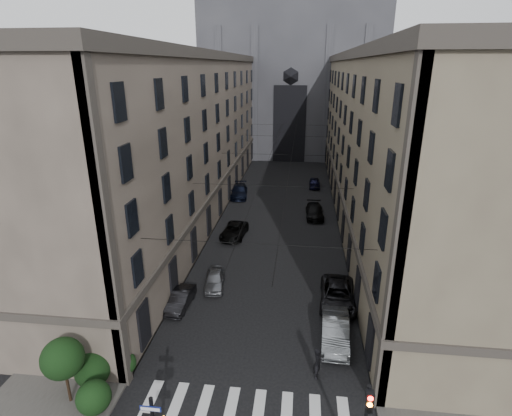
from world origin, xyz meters
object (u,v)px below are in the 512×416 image
at_px(car_right_midfar, 315,211).
at_px(car_right_far, 315,183).
at_px(gothic_tower, 293,63).
at_px(car_left_near, 215,279).
at_px(car_right_near, 335,331).
at_px(car_left_midnear, 181,300).
at_px(car_left_far, 239,191).
at_px(pedestrian, 318,363).
at_px(car_left_midfar, 234,231).
at_px(car_right_midnear, 338,295).

distance_m(car_right_midfar, car_right_far, 12.63).
xyz_separation_m(gothic_tower, car_left_near, (-4.27, -57.61, -17.13)).
relative_size(car_right_near, car_right_midfar, 0.99).
height_order(car_left_midnear, car_right_near, car_right_near).
bearing_deg(car_left_near, gothic_tower, 78.04).
bearing_deg(car_left_near, car_left_midnear, -128.63).
bearing_deg(car_left_far, gothic_tower, 73.52).
xyz_separation_m(car_left_near, car_left_far, (-1.74, 24.09, 0.13)).
bearing_deg(pedestrian, car_right_midfar, 12.02).
xyz_separation_m(car_left_near, car_right_far, (8.84, 29.84, 0.00)).
relative_size(car_left_midfar, car_right_near, 0.99).
distance_m(car_right_midnear, car_right_midfar, 18.71).
relative_size(car_right_midnear, car_right_far, 1.44).
distance_m(gothic_tower, car_right_far, 32.95).
bearing_deg(car_right_midfar, car_left_near, -118.62).
bearing_deg(car_right_far, gothic_tower, 99.70).
xyz_separation_m(car_right_far, pedestrian, (-0.67, -39.18, 0.31)).
relative_size(car_right_near, pedestrian, 2.55).
xyz_separation_m(gothic_tower, car_left_midnear, (-6.20, -60.84, -17.16)).
bearing_deg(car_right_far, car_left_midnear, -107.71).
bearing_deg(car_right_far, car_right_midfar, -90.84).
xyz_separation_m(gothic_tower, car_right_midnear, (5.66, -59.06, -17.01)).
height_order(car_left_near, car_left_midfar, car_left_midfar).
height_order(gothic_tower, car_left_midfar, gothic_tower).
bearing_deg(car_right_midnear, pedestrian, -99.19).
relative_size(car_left_far, car_right_far, 1.40).
height_order(car_right_midfar, car_right_far, car_right_midfar).
bearing_deg(car_right_far, car_left_midfar, -114.16).
xyz_separation_m(car_left_midfar, car_right_far, (8.94, 19.61, -0.02)).
relative_size(car_left_near, car_left_far, 0.71).
xyz_separation_m(car_left_far, car_right_near, (11.16, -30.07, 0.02)).
bearing_deg(gothic_tower, car_right_far, -80.64).
height_order(gothic_tower, car_right_midfar, gothic_tower).
relative_size(car_left_midfar, car_right_far, 1.26).
relative_size(car_left_near, car_right_near, 0.78).
distance_m(car_left_midnear, car_right_far, 34.78).
bearing_deg(gothic_tower, car_right_midfar, -83.90).
bearing_deg(gothic_tower, car_left_midnear, -95.82).
bearing_deg(car_right_near, car_left_midnear, 169.12).
xyz_separation_m(car_right_near, car_right_midnear, (0.50, 4.54, -0.04)).
relative_size(gothic_tower, pedestrian, 29.48).
height_order(car_left_midfar, car_right_midnear, car_right_midnear).
xyz_separation_m(car_left_near, car_right_midfar, (8.58, 17.21, 0.06)).
xyz_separation_m(car_left_midfar, car_right_near, (9.51, -16.21, 0.13)).
bearing_deg(car_right_near, car_left_far, 113.10).
bearing_deg(pedestrian, car_right_far, 11.93).
bearing_deg(gothic_tower, car_left_near, -94.23).
distance_m(car_right_near, pedestrian, 3.59).
bearing_deg(car_right_midnear, car_right_midfar, 97.43).
height_order(car_left_far, pedestrian, pedestrian).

